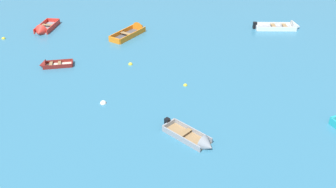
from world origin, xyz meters
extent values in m
cube|color=#4C4C51|center=(-2.68, 34.35, 0.06)|extent=(3.38, 3.72, 0.13)
cube|color=orange|center=(-3.21, 34.78, 0.25)|extent=(2.57, 3.09, 0.51)
cube|color=orange|center=(-2.16, 33.91, 0.25)|extent=(2.57, 3.09, 0.51)
cube|color=orange|center=(-3.94, 32.83, 0.25)|extent=(1.11, 0.95, 0.51)
cone|color=orange|center=(-1.38, 35.93, 0.28)|extent=(1.58, 1.52, 1.30)
cube|color=#937047|center=(-2.82, 34.19, 0.36)|extent=(1.20, 1.09, 0.03)
cube|color=beige|center=(-8.50, 28.51, 0.04)|extent=(2.28, 1.04, 0.08)
cube|color=maroon|center=(-8.47, 28.04, 0.17)|extent=(2.33, 0.22, 0.34)
cube|color=maroon|center=(-8.53, 28.99, 0.17)|extent=(2.33, 0.22, 0.34)
cube|color=maroon|center=(-7.34, 28.59, 0.17)|extent=(0.16, 0.94, 0.34)
cone|color=maroon|center=(-9.71, 28.43, 0.18)|extent=(0.59, 0.95, 0.91)
cube|color=#937047|center=(-8.38, 28.52, 0.23)|extent=(0.30, 0.87, 0.03)
cube|color=#937047|center=(-9.06, 28.48, 0.23)|extent=(0.30, 0.87, 0.03)
cube|color=gray|center=(-10.84, 37.33, 0.06)|extent=(1.97, 3.38, 0.12)
cube|color=red|center=(-10.19, 37.17, 0.24)|extent=(0.87, 3.24, 0.48)
cube|color=red|center=(-11.49, 37.49, 0.24)|extent=(0.87, 3.24, 0.48)
cube|color=red|center=(-10.45, 38.94, 0.24)|extent=(1.31, 0.44, 0.48)
cone|color=red|center=(-11.25, 35.66, 0.26)|extent=(1.43, 1.04, 1.28)
cube|color=#937047|center=(-10.80, 37.50, 0.33)|extent=(1.25, 0.62, 0.03)
cube|color=gray|center=(12.34, 34.70, 0.06)|extent=(3.90, 1.76, 0.11)
cube|color=white|center=(12.43, 35.39, 0.22)|extent=(3.91, 0.58, 0.45)
cube|color=white|center=(12.25, 34.01, 0.22)|extent=(3.91, 0.58, 0.45)
cube|color=white|center=(10.39, 34.95, 0.22)|extent=(0.31, 1.37, 0.45)
cone|color=white|center=(14.37, 34.44, 0.24)|extent=(1.06, 1.43, 1.33)
cube|color=#937047|center=(12.14, 34.72, 0.31)|extent=(0.56, 1.28, 0.03)
cube|color=#937047|center=(13.27, 34.58, 0.31)|extent=(0.56, 1.28, 0.03)
cube|color=black|center=(10.23, 34.97, 0.38)|extent=(0.41, 0.40, 0.62)
cube|color=#99754C|center=(0.60, 17.97, 0.05)|extent=(2.64, 2.84, 0.09)
cube|color=gray|center=(1.02, 18.33, 0.19)|extent=(1.99, 2.31, 0.38)
cube|color=gray|center=(0.18, 17.61, 0.19)|extent=(1.99, 2.31, 0.38)
cube|color=gray|center=(-0.37, 19.10, 0.19)|extent=(0.89, 0.79, 0.38)
cone|color=gray|center=(1.61, 16.79, 0.21)|extent=(1.25, 1.20, 1.05)
cube|color=#937047|center=(0.50, 18.09, 0.27)|extent=(0.95, 0.88, 0.03)
cube|color=black|center=(-0.45, 19.20, 0.32)|extent=(0.40, 0.40, 0.53)
sphere|color=yellow|center=(-2.56, 28.13, 0.00)|extent=(0.36, 0.36, 0.36)
sphere|color=yellow|center=(1.45, 24.16, 0.00)|extent=(0.30, 0.30, 0.30)
sphere|color=silver|center=(-4.56, 22.32, 0.00)|extent=(0.44, 0.44, 0.44)
sphere|color=yellow|center=(-14.57, 34.98, 0.00)|extent=(0.36, 0.36, 0.36)
camera|label=1|loc=(-2.43, 0.72, 13.63)|focal=39.06mm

